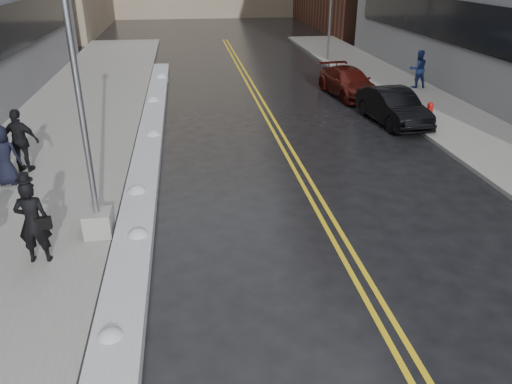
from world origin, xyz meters
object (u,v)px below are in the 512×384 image
object	(u,v)px
traffic_signal	(331,8)
car_black	(393,107)
pedestrian_d	(21,141)
car_maroon	(348,82)
fire_hydrant	(430,110)
pedestrian_east	(418,69)
pedestrian_fedora	(33,222)
lamppost	(86,141)
pedestrian_c	(4,156)

from	to	relation	value
traffic_signal	car_black	bearing A→B (deg)	-94.36
pedestrian_d	car_maroon	size ratio (longest dim) A/B	0.43
traffic_signal	car_maroon	distance (m)	9.59
fire_hydrant	traffic_signal	distance (m)	14.30
car_black	car_maroon	bearing A→B (deg)	89.59
pedestrian_east	pedestrian_fedora	bearing A→B (deg)	42.31
lamppost	fire_hydrant	size ratio (longest dim) A/B	10.45
fire_hydrant	pedestrian_d	xyz separation A→B (m)	(-15.17, -3.56, 0.60)
pedestrian_c	pedestrian_d	xyz separation A→B (m)	(0.22, 0.99, 0.10)
pedestrian_c	pedestrian_east	world-z (taller)	pedestrian_east
pedestrian_c	pedestrian_d	distance (m)	1.02
pedestrian_east	traffic_signal	bearing A→B (deg)	-75.13
pedestrian_c	car_maroon	bearing A→B (deg)	-141.23
pedestrian_fedora	car_black	xyz separation A→B (m)	(11.88, 9.17, -0.40)
fire_hydrant	pedestrian_c	world-z (taller)	pedestrian_c
pedestrian_d	pedestrian_east	xyz separation A→B (m)	(17.10, 9.10, -0.05)
traffic_signal	car_black	distance (m)	14.15
fire_hydrant	pedestrian_fedora	xyz separation A→B (m)	(-13.44, -9.02, 0.57)
fire_hydrant	car_black	world-z (taller)	car_black
traffic_signal	pedestrian_c	world-z (taller)	traffic_signal
pedestrian_d	car_black	bearing A→B (deg)	-151.42
pedestrian_c	car_maroon	distance (m)	16.44
pedestrian_fedora	traffic_signal	bearing A→B (deg)	-118.41
traffic_signal	pedestrian_c	xyz separation A→B (m)	(-14.89, -18.55, -2.35)
lamppost	pedestrian_east	distance (m)	19.70
lamppost	pedestrian_d	size ratio (longest dim) A/B	3.80
traffic_signal	car_maroon	size ratio (longest dim) A/B	1.29
pedestrian_fedora	pedestrian_d	bearing A→B (deg)	-71.51
pedestrian_d	traffic_signal	bearing A→B (deg)	-116.51
fire_hydrant	pedestrian_c	size ratio (longest dim) A/B	0.41
pedestrian_c	pedestrian_d	bearing A→B (deg)	-99.10
fire_hydrant	traffic_signal	xyz separation A→B (m)	(-0.50, 14.00, 2.85)
car_black	fire_hydrant	bearing A→B (deg)	-10.52
lamppost	pedestrian_fedora	bearing A→B (deg)	-138.04
lamppost	pedestrian_c	world-z (taller)	lamppost
traffic_signal	pedestrian_fedora	size ratio (longest dim) A/B	3.11
pedestrian_c	car_black	world-z (taller)	pedestrian_c
pedestrian_fedora	pedestrian_d	xyz separation A→B (m)	(-1.73, 5.47, 0.04)
traffic_signal	car_maroon	world-z (taller)	traffic_signal
pedestrian_fedora	pedestrian_c	bearing A→B (deg)	-65.50
lamppost	pedestrian_east	size ratio (longest dim) A/B	4.01
pedestrian_fedora	car_maroon	size ratio (longest dim) A/B	0.42
fire_hydrant	pedestrian_c	distance (m)	16.06
pedestrian_d	fire_hydrant	bearing A→B (deg)	-153.44
pedestrian_d	pedestrian_east	bearing A→B (deg)	-138.60
lamppost	pedestrian_fedora	world-z (taller)	lamppost
traffic_signal	pedestrian_c	distance (m)	23.90
lamppost	fire_hydrant	world-z (taller)	lamppost
fire_hydrant	pedestrian_d	distance (m)	15.59
lamppost	fire_hydrant	distance (m)	14.81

